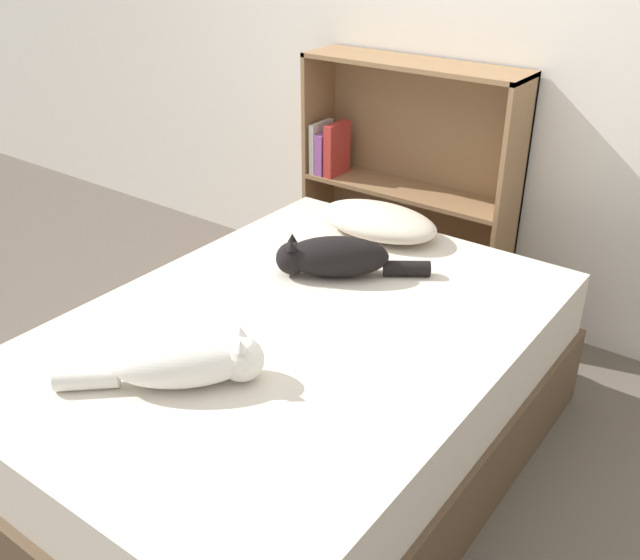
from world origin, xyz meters
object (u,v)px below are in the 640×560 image
Objects in this scene: pillow at (378,221)px; bed at (295,397)px; cat_light at (187,362)px; bookshelf at (406,183)px; cat_dark at (333,257)px.

bed is at bearing -77.84° from pillow.
cat_light is (-0.05, -0.40, 0.34)m from bed.
bookshelf is (-0.17, 0.50, -0.03)m from pillow.
pillow is at bearing -116.60° from cat_dark.
cat_light is (0.11, -1.15, 0.01)m from pillow.
cat_light reaches higher than pillow.
cat_light is at bearing -80.43° from bookshelf.
pillow is at bearing -71.76° from bookshelf.
pillow is 0.40m from cat_dark.
pillow is at bearing 102.16° from bed.
cat_light is 0.41× the size of bookshelf.
pillow is 1.15m from cat_light.
bookshelf is at bearing 104.66° from bed.
cat_dark is at bearing 51.32° from cat_light.
bed is 1.32m from bookshelf.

